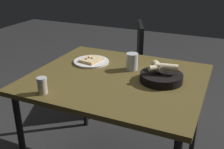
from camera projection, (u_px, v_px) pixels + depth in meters
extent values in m
cube|color=brown|center=(117.00, 79.00, 1.70)|extent=(1.07, 0.92, 0.03)
cylinder|color=black|center=(22.00, 143.00, 1.69)|extent=(0.04, 0.04, 0.70)
cylinder|color=black|center=(85.00, 91.00, 2.36)|extent=(0.04, 0.04, 0.70)
cylinder|color=black|center=(196.00, 114.00, 2.00)|extent=(0.04, 0.04, 0.70)
cylinder|color=white|center=(91.00, 62.00, 1.92)|extent=(0.25, 0.25, 0.01)
cube|color=tan|center=(91.00, 60.00, 1.92)|extent=(0.15, 0.17, 0.01)
cube|color=beige|center=(91.00, 59.00, 1.91)|extent=(0.13, 0.16, 0.01)
sphere|color=brown|center=(89.00, 58.00, 1.93)|extent=(0.02, 0.02, 0.02)
sphere|color=brown|center=(92.00, 58.00, 1.91)|extent=(0.02, 0.02, 0.02)
sphere|color=brown|center=(86.00, 59.00, 1.90)|extent=(0.02, 0.02, 0.02)
cylinder|color=black|center=(161.00, 77.00, 1.62)|extent=(0.26, 0.26, 0.05)
cylinder|color=beige|center=(158.00, 67.00, 1.60)|extent=(0.11, 0.11, 0.03)
cylinder|color=beige|center=(167.00, 67.00, 1.59)|extent=(0.14, 0.06, 0.04)
cylinder|color=beige|center=(158.00, 66.00, 1.63)|extent=(0.11, 0.12, 0.04)
cylinder|color=#9F1D14|center=(170.00, 81.00, 1.59)|extent=(0.06, 0.06, 0.03)
cylinder|color=silver|center=(132.00, 62.00, 1.78)|extent=(0.08, 0.08, 0.11)
cylinder|color=orange|center=(132.00, 65.00, 1.79)|extent=(0.07, 0.07, 0.07)
cylinder|color=#BFB299|center=(42.00, 87.00, 1.47)|extent=(0.05, 0.05, 0.08)
cylinder|color=maroon|center=(43.00, 90.00, 1.48)|extent=(0.04, 0.04, 0.04)
cylinder|color=#B7B7BC|center=(42.00, 79.00, 1.45)|extent=(0.06, 0.06, 0.01)
cube|color=#282828|center=(119.00, 66.00, 2.71)|extent=(0.57, 0.57, 0.04)
cube|color=black|center=(140.00, 45.00, 2.62)|extent=(0.19, 0.40, 0.41)
cylinder|color=black|center=(102.00, 78.00, 2.98)|extent=(0.03, 0.03, 0.40)
cylinder|color=black|center=(99.00, 94.00, 2.63)|extent=(0.03, 0.03, 0.40)
cylinder|color=black|center=(136.00, 79.00, 2.97)|extent=(0.03, 0.03, 0.40)
cylinder|color=black|center=(138.00, 95.00, 2.62)|extent=(0.03, 0.03, 0.40)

